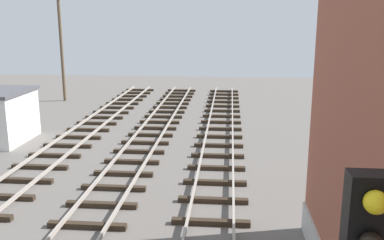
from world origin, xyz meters
TOP-DOWN VIEW (x-y plane):
  - utility_pole_far at (-11.80, 26.24)m, footprint 1.80×0.24m

SIDE VIEW (x-z plane):
  - utility_pole_far at x=-11.80m, z-range 0.19..8.90m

